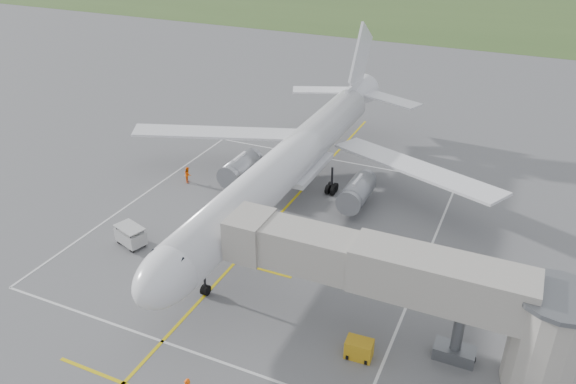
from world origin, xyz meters
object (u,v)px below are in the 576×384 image
at_px(gpu_unit, 359,349).
at_px(baggage_cart, 131,236).
at_px(airliner, 290,162).
at_px(jet_bridge, 426,290).
at_px(ramp_worker_wing, 188,175).

height_order(gpu_unit, baggage_cart, baggage_cart).
bearing_deg(airliner, baggage_cart, -127.31).
height_order(airliner, gpu_unit, airliner).
height_order(jet_bridge, ramp_worker_wing, jet_bridge).
bearing_deg(gpu_unit, jet_bridge, 32.34).
bearing_deg(airliner, gpu_unit, -53.36).
height_order(airliner, ramp_worker_wing, airliner).
distance_m(gpu_unit, baggage_cart, 22.11).
height_order(baggage_cart, ramp_worker_wing, baggage_cart).
relative_size(airliner, ramp_worker_wing, 27.60).
distance_m(airliner, baggage_cart, 15.67).
xyz_separation_m(airliner, baggage_cart, (-9.26, -12.15, -3.47)).
xyz_separation_m(baggage_cart, ramp_worker_wing, (-2.20, 12.02, -0.08)).
distance_m(gpu_unit, ramp_worker_wing, 29.00).
distance_m(airliner, ramp_worker_wing, 11.99).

